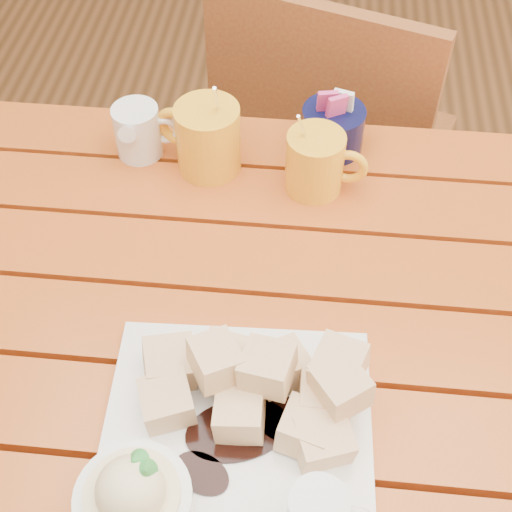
# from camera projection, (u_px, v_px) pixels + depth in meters

# --- Properties ---
(table) EXTENTS (1.20, 0.79, 0.75)m
(table) POSITION_uv_depth(u_px,v_px,m) (263.00, 380.00, 0.92)
(table) COLOR #A74815
(table) RESTS_ON ground
(dessert_plate) EXTENTS (0.29, 0.29, 0.11)m
(dessert_plate) POSITION_uv_depth(u_px,v_px,m) (224.00, 443.00, 0.71)
(dessert_plate) COLOR white
(dessert_plate) RESTS_ON table
(coffee_mug_left) EXTENTS (0.13, 0.09, 0.15)m
(coffee_mug_left) POSITION_uv_depth(u_px,v_px,m) (206.00, 137.00, 0.99)
(coffee_mug_left) COLOR #FFAB20
(coffee_mug_left) RESTS_ON table
(coffee_mug_right) EXTENTS (0.11, 0.08, 0.13)m
(coffee_mug_right) POSITION_uv_depth(u_px,v_px,m) (317.00, 162.00, 0.96)
(coffee_mug_right) COLOR #FFAB20
(coffee_mug_right) RESTS_ON table
(cream_pitcher) EXTENTS (0.10, 0.08, 0.08)m
(cream_pitcher) POSITION_uv_depth(u_px,v_px,m) (139.00, 130.00, 1.01)
(cream_pitcher) COLOR white
(cream_pitcher) RESTS_ON table
(sugar_caddy) EXTENTS (0.09, 0.09, 0.10)m
(sugar_caddy) POSITION_uv_depth(u_px,v_px,m) (333.00, 128.00, 1.03)
(sugar_caddy) COLOR black
(sugar_caddy) RESTS_ON table
(chair_far) EXTENTS (0.52, 0.52, 0.87)m
(chair_far) POSITION_uv_depth(u_px,v_px,m) (329.00, 152.00, 1.45)
(chair_far) COLOR brown
(chair_far) RESTS_ON ground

